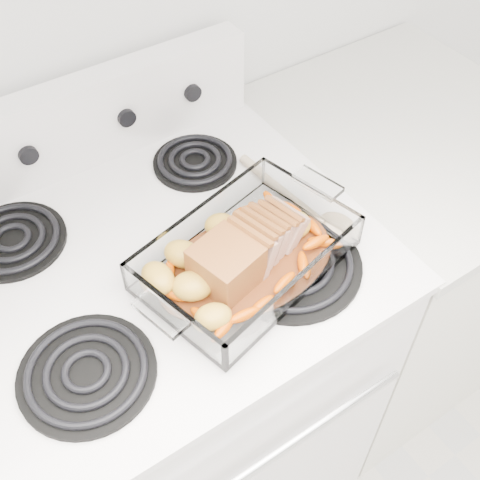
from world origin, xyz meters
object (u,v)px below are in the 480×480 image
counter_right (382,261)px  pork_roast (240,252)px  electric_range (171,378)px  baking_dish (247,259)px

counter_right → pork_roast: pork_roast is taller
electric_range → baking_dish: (0.12, -0.12, 0.48)m
electric_range → counter_right: electric_range is taller
baking_dish → pork_roast: 0.03m
counter_right → pork_roast: 0.77m
counter_right → baking_dish: size_ratio=2.67×
counter_right → baking_dish: baking_dish is taller
electric_range → baking_dish: 0.51m
electric_range → pork_roast: electric_range is taller
counter_right → baking_dish: bearing=-167.2°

